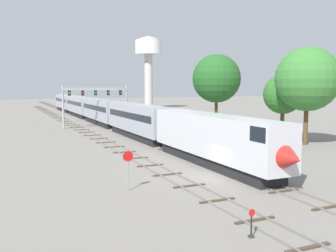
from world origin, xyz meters
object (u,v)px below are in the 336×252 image
passenger_train (101,111)px  trackside_tree_right (217,79)px  signal_gantry (96,97)px  trackside_tree_left (283,94)px  switch_stand (251,227)px  water_tower (148,53)px  stop_sign (128,165)px  trackside_tree_mid (307,79)px

passenger_train → trackside_tree_right: trackside_tree_right is taller
signal_gantry → trackside_tree_left: (20.11, -25.74, 0.74)m
switch_stand → passenger_train: bearing=83.1°
switch_stand → water_tower: bearing=71.6°
stop_sign → trackside_tree_right: 43.81m
signal_gantry → stop_sign: bearing=-100.4°
passenger_train → trackside_tree_right: 23.40m
signal_gantry → trackside_tree_mid: size_ratio=0.98×
water_tower → stop_sign: bearing=-112.0°
switch_stand → trackside_tree_mid: size_ratio=0.12×
switch_stand → trackside_tree_right: trackside_tree_right is taller
water_tower → switch_stand: 107.21m
trackside_tree_left → trackside_tree_mid: trackside_tree_mid is taller
passenger_train → trackside_tree_left: (17.86, -31.36, 3.68)m
water_tower → stop_sign: (-36.27, -89.80, -15.80)m
switch_stand → trackside_tree_right: (24.57, 44.06, 8.21)m
water_tower → trackside_tree_mid: (-9.02, -78.54, -9.38)m
switch_stand → trackside_tree_mid: trackside_tree_mid is taller
water_tower → trackside_tree_mid: size_ratio=1.88×
signal_gantry → trackside_tree_right: (19.72, -8.68, 3.19)m
switch_stand → trackside_tree_left: bearing=47.3°
signal_gantry → trackside_tree_right: 21.78m
switch_stand → trackside_tree_right: size_ratio=0.11×
signal_gantry → water_tower: size_ratio=0.52×
water_tower → trackside_tree_right: size_ratio=1.77×
passenger_train → stop_sign: passenger_train is taller
trackside_tree_right → stop_sign: bearing=-129.4°
trackside_tree_mid → signal_gantry: bearing=122.3°
passenger_train → stop_sign: bearing=-101.8°
switch_stand → stop_sign: (-2.90, 10.63, 1.35)m
signal_gantry → switch_stand: bearing=-95.3°
trackside_tree_mid → trackside_tree_right: size_ratio=0.95×
trackside_tree_mid → water_tower: bearing=83.4°
signal_gantry → trackside_tree_mid: bearing=-57.7°
water_tower → trackside_tree_left: bearing=-96.5°
signal_gantry → stop_sign: size_ratio=4.20×
switch_stand → trackside_tree_mid: bearing=42.0°
signal_gantry → trackside_tree_mid: (19.49, -30.84, 2.75)m
water_tower → trackside_tree_right: (-8.80, -56.37, -8.94)m
passenger_train → switch_stand: bearing=-96.9°
switch_stand → stop_sign: size_ratio=0.51×
passenger_train → stop_sign: (-10.00, -47.74, -0.74)m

